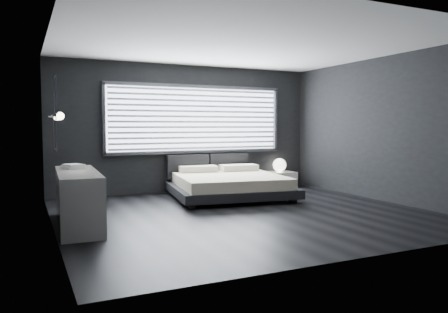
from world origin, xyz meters
name	(u,v)px	position (x,y,z in m)	size (l,w,h in m)	color
room	(246,130)	(0.00, 0.00, 1.40)	(6.04, 6.00, 2.80)	black
window	(197,119)	(0.20, 2.70, 1.61)	(4.14, 0.09, 1.52)	white
headboard	(209,165)	(0.45, 2.64, 0.57)	(1.96, 0.16, 0.52)	black
sconce_near	(60,116)	(-2.88, 0.05, 1.60)	(0.18, 0.11, 0.11)	silver
sconce_far	(57,117)	(-2.88, 0.65, 1.60)	(0.18, 0.11, 0.11)	silver
wall_art_upper	(55,95)	(-2.98, -0.55, 1.85)	(0.01, 0.48, 0.48)	#47474C
wall_art_lower	(55,132)	(-2.98, -0.30, 1.38)	(0.01, 0.48, 0.48)	#47474C
bed	(229,184)	(0.45, 1.59, 0.28)	(2.58, 2.49, 0.59)	black
nightstand	(281,179)	(2.30, 2.50, 0.18)	(0.62, 0.51, 0.36)	white
orb_lamp	(279,165)	(2.27, 2.54, 0.52)	(0.32, 0.32, 0.32)	white
dresser	(78,199)	(-2.65, 0.23, 0.40)	(0.66, 2.03, 0.80)	white
book_stack	(73,167)	(-2.66, 0.64, 0.84)	(0.35, 0.41, 0.07)	white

